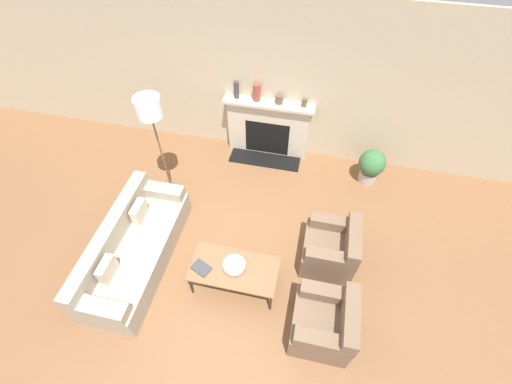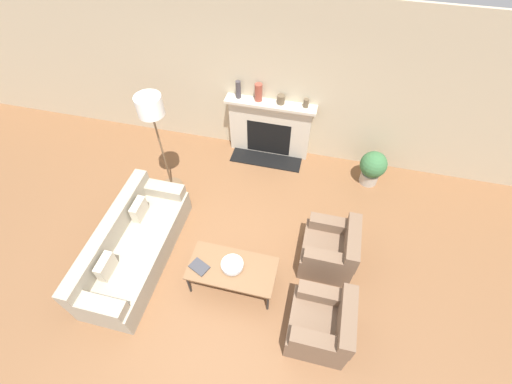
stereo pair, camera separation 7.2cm
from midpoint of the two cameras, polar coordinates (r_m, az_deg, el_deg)
The scene contains 15 objects.
ground_plane at distance 5.23m, azimuth -6.33°, elevation -14.12°, with size 18.00×18.00×0.00m, color brown.
wall_back at distance 6.14m, azimuth 1.45°, elevation 18.05°, with size 18.00×0.06×2.90m.
fireplace at distance 6.51m, azimuth 2.61°, elevation 10.47°, with size 1.63×0.59×1.14m.
couch at distance 5.42m, azimuth -19.42°, elevation -8.61°, with size 0.84×2.19×0.76m.
armchair_near at distance 4.68m, azimuth 11.37°, elevation -20.85°, with size 0.75×0.78×0.79m.
armchair_far at distance 5.18m, azimuth 12.67°, elevation -9.42°, with size 0.75×0.78×0.79m.
coffee_table at distance 4.81m, azimuth -3.55°, elevation -12.71°, with size 1.21×0.61×0.45m.
bowl at distance 4.74m, azimuth -3.54°, elevation -12.02°, with size 0.30×0.30×0.09m.
book at distance 4.82m, azimuth -9.00°, elevation -12.22°, with size 0.30×0.26×0.02m.
floor_lamp at distance 5.35m, azimuth -16.52°, elevation 12.10°, with size 0.39×0.39×1.90m.
mantel_vase_left at distance 6.20m, azimuth -2.62°, elevation 16.69°, with size 0.09×0.09×0.32m.
mantel_vase_center_left at distance 6.12m, azimuth 0.76°, elevation 16.27°, with size 0.13×0.13×0.32m.
mantel_vase_center_right at distance 6.11m, azimuth 4.52°, elevation 15.12°, with size 0.13×0.13×0.16m.
mantel_vase_right at distance 6.07m, azimuth 8.69°, elevation 14.44°, with size 0.09×0.09×0.15m.
potted_plant at distance 6.37m, azimuth 19.18°, elevation 3.98°, with size 0.47×0.47×0.67m.
Camera 2 is at (1.11, -2.09, 4.67)m, focal length 24.00 mm.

